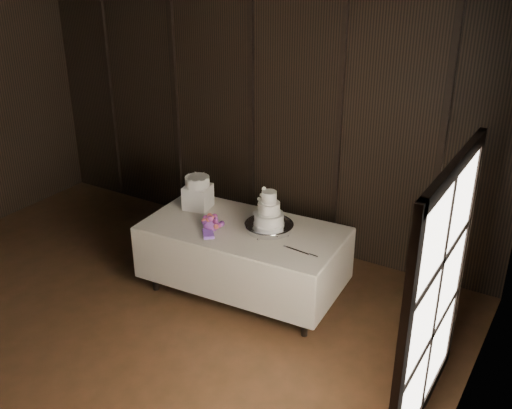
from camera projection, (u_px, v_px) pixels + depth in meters
The scene contains 8 objects.
window at pixel (438, 300), 3.12m from camera, with size 0.06×1.16×1.56m, color black.
display_table at pixel (243, 258), 6.08m from camera, with size 2.05×1.16×0.76m.
cake_stand at pixel (269, 228), 5.83m from camera, with size 0.48×0.48×0.09m, color silver.
wedding_cake at pixel (266, 211), 5.76m from camera, with size 0.33×0.29×0.34m.
bouquet at pixel (211, 223), 5.88m from camera, with size 0.29×0.39×0.19m, color #C54C6B, non-canonical shape.
box_pedestal at pixel (198, 197), 6.31m from camera, with size 0.26×0.26×0.25m, color white.
small_cake at pixel (197, 181), 6.24m from camera, with size 0.26×0.26×0.10m, color white.
cake_knife at pixel (296, 250), 5.51m from camera, with size 0.37×0.02×0.01m, color silver.
Camera 1 is at (3.51, -2.23, 3.46)m, focal length 42.00 mm.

